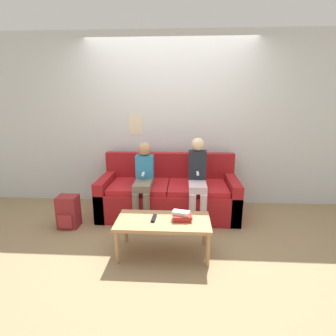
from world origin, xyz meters
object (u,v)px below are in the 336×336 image
object	(u,v)px
person_left	(144,177)
person_right	(197,176)
coffee_table	(163,224)
tv_remote	(154,218)
backpack	(68,212)
couch	(169,195)

from	to	relation	value
person_left	person_right	distance (m)	0.73
person_left	person_right	xyz separation A→B (m)	(0.73, 0.01, 0.03)
coffee_table	tv_remote	size ratio (longest dim) A/B	5.78
person_right	tv_remote	distance (m)	1.01
coffee_table	person_left	world-z (taller)	person_left
coffee_table	person_right	size ratio (longest dim) A/B	0.88
tv_remote	backpack	xyz separation A→B (m)	(-1.18, 0.52, -0.19)
coffee_table	backpack	size ratio (longest dim) A/B	2.33
coffee_table	person_right	world-z (taller)	person_right
couch	coffee_table	bearing A→B (deg)	-89.82
person_left	coffee_table	bearing A→B (deg)	-68.68
person_right	backpack	xyz separation A→B (m)	(-1.68, -0.32, -0.42)
person_left	backpack	bearing A→B (deg)	-161.72
couch	person_left	world-z (taller)	person_left
tv_remote	backpack	world-z (taller)	backpack
person_right	tv_remote	bearing A→B (deg)	-120.56
coffee_table	backpack	bearing A→B (deg)	157.33
backpack	person_left	bearing A→B (deg)	18.28
coffee_table	tv_remote	world-z (taller)	tv_remote
couch	person_right	bearing A→B (deg)	-25.31
coffee_table	backpack	distance (m)	1.40
coffee_table	couch	bearing A→B (deg)	90.18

